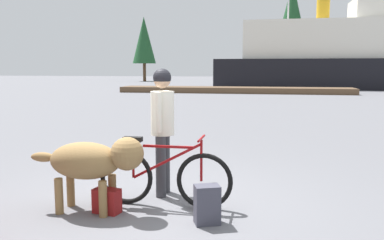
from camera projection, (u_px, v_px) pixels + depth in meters
name	position (u px, v px, depth m)	size (l,w,h in m)	color
ground_plane	(156.00, 204.00, 5.29)	(160.00, 160.00, 0.00)	slate
bicycle	(163.00, 177.00, 5.16)	(1.74, 0.44, 0.91)	black
person_cyclist	(162.00, 119.00, 5.55)	(0.32, 0.53, 1.75)	#333338
dog	(93.00, 161.00, 4.92)	(1.46, 0.53, 0.94)	olive
backpack	(207.00, 205.00, 4.59)	(0.28, 0.20, 0.44)	#3F3F4C
handbag_pannier	(107.00, 201.00, 4.94)	(0.32, 0.18, 0.30)	maroon
dock_pier	(234.00, 90.00, 28.99)	(16.35, 2.40, 0.40)	brown
ferry_boat	(357.00, 56.00, 35.15)	(23.80, 7.44, 8.11)	black
sailboat_moored	(286.00, 82.00, 35.38)	(6.66, 1.86, 8.54)	silver
pine_tree_far_left	(144.00, 40.00, 53.86)	(3.08, 3.08, 8.47)	#4C331E
pine_tree_center	(292.00, 18.00, 49.09)	(4.18, 4.18, 12.07)	#4C331E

